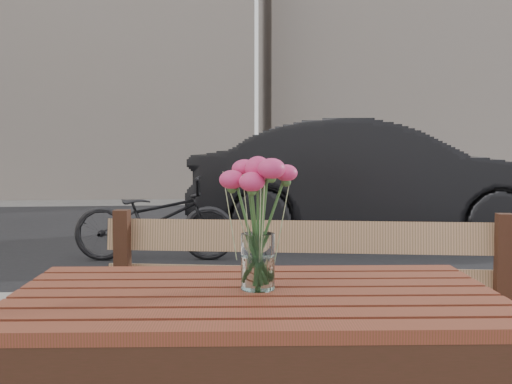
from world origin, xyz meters
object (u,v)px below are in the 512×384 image
main_table (255,339)px  parked_car (377,181)px  bicycle (155,218)px  main_vase (258,207)px

main_table → parked_car: (2.11, 6.04, 0.08)m
parked_car → bicycle: (-2.65, -1.14, -0.31)m
main_table → bicycle: 4.94m
parked_car → main_vase: bearing=172.5°
main_table → bicycle: bicycle is taller
main_table → parked_car: size_ratio=0.30×
main_vase → parked_car: size_ratio=0.08×
main_table → parked_car: parked_car is taller
main_table → parked_car: 6.40m
bicycle → parked_car: bearing=-63.0°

